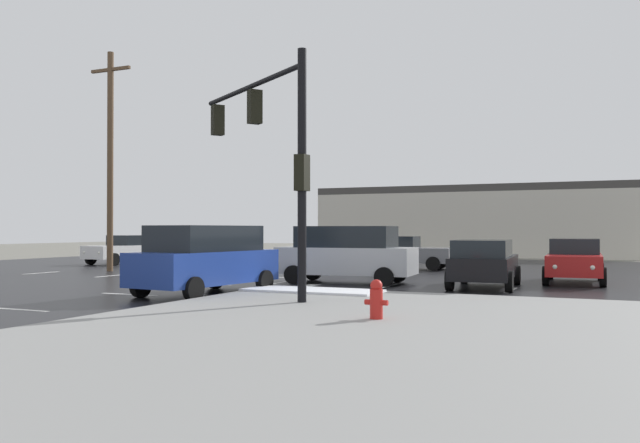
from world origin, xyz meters
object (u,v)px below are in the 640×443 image
sedan_navy (342,249)px  suv_silver (346,253)px  sedan_red (575,259)px  utility_pole_far (110,157)px  sedan_white (127,249)px  suv_blue (206,258)px  sedan_grey (402,252)px  fire_hydrant (376,299)px  sedan_black (484,262)px  traffic_signal_mast (271,140)px

sedan_navy → suv_silver: bearing=-150.9°
sedan_red → utility_pole_far: size_ratio=0.46×
sedan_white → suv_blue: bearing=54.0°
sedan_grey → utility_pole_far: utility_pole_far is taller
fire_hydrant → sedan_grey: size_ratio=0.17×
sedan_red → suv_blue: bearing=-49.3°
sedan_navy → sedan_red: 14.34m
fire_hydrant → suv_blue: suv_blue is taller
sedan_black → sedan_red: same height
sedan_red → suv_blue: size_ratio=0.92×
suv_blue → sedan_grey: bearing=0.2°
sedan_red → sedan_grey: bearing=-125.8°
sedan_white → sedan_grey: bearing=102.6°
fire_hydrant → sedan_red: sedan_red is taller
sedan_navy → suv_blue: 16.88m
sedan_red → sedan_navy: bearing=-124.5°
sedan_black → sedan_grey: same height
suv_blue → utility_pole_far: 13.14m
fire_hydrant → sedan_navy: size_ratio=0.17×
suv_silver → suv_blue: bearing=63.3°
suv_blue → sedan_white: size_ratio=1.06×
sedan_black → utility_pole_far: (-17.23, 1.70, 4.40)m
sedan_black → suv_silver: (-4.84, -0.07, 0.24)m
fire_hydrant → sedan_navy: sedan_navy is taller
sedan_black → suv_blue: suv_blue is taller
sedan_black → sedan_red: bearing=-39.1°
sedan_black → sedan_navy: bearing=37.1°
fire_hydrant → traffic_signal_mast: bearing=143.1°
sedan_black → sedan_grey: bearing=28.4°
sedan_black → sedan_white: size_ratio=0.99×
fire_hydrant → sedan_navy: (-9.29, 20.51, 0.32)m
sedan_red → sedan_grey: (-8.15, 5.28, 0.00)m
traffic_signal_mast → sedan_white: (-16.57, 13.59, -3.50)m
sedan_black → suv_silver: bearing=86.9°
sedan_white → fire_hydrant: bearing=57.7°
sedan_black → sedan_grey: (-5.61, 8.88, 0.00)m
sedan_grey → utility_pole_far: bearing=-151.6°
suv_silver → sedan_grey: 8.98m
traffic_signal_mast → sedan_grey: (-1.15, 15.20, -3.50)m
sedan_red → sedan_grey: size_ratio=1.00×
sedan_navy → sedan_white: same height
traffic_signal_mast → sedan_white: 21.72m
sedan_black → suv_blue: bearing=124.2°
suv_silver → sedan_navy: bearing=-71.0°
sedan_black → utility_pole_far: bearing=80.5°
suv_blue → utility_pole_far: (-10.14, 7.25, 4.16)m
sedan_navy → sedan_red: (12.21, -7.52, 0.00)m
sedan_white → utility_pole_far: utility_pole_far is taller
fire_hydrant → sedan_black: bearing=87.7°
sedan_grey → utility_pole_far: size_ratio=0.46×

